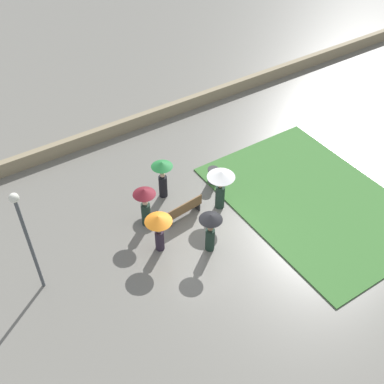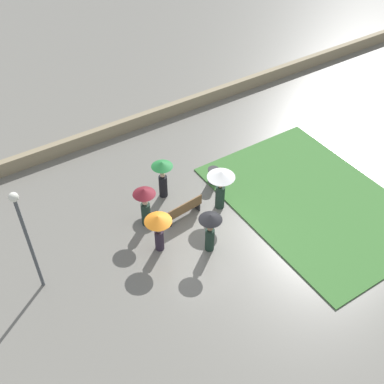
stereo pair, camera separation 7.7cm
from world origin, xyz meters
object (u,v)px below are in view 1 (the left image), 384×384
at_px(crowd_person_maroon, 145,202).
at_px(crowd_person_orange, 159,225).
at_px(trash_bin, 213,176).
at_px(crowd_person_green, 162,174).
at_px(crowd_person_black, 210,227).
at_px(crowd_person_white, 221,182).
at_px(lamp_post, 25,231).
at_px(park_bench, 184,209).

distance_m(crowd_person_maroon, crowd_person_orange, 1.49).
bearing_deg(trash_bin, crowd_person_orange, 27.55).
distance_m(crowd_person_green, crowd_person_black, 3.65).
bearing_deg(trash_bin, crowd_person_white, 65.48).
bearing_deg(lamp_post, crowd_person_orange, 169.98).
relative_size(crowd_person_green, crowd_person_white, 0.96).
bearing_deg(park_bench, crowd_person_white, 164.59).
distance_m(crowd_person_maroon, crowd_person_white, 3.23).
height_order(park_bench, crowd_person_green, crowd_person_green).
relative_size(crowd_person_orange, crowd_person_black, 0.95).
relative_size(crowd_person_maroon, crowd_person_green, 1.02).
bearing_deg(crowd_person_black, park_bench, 123.66).
relative_size(park_bench, lamp_post, 0.38).
bearing_deg(crowd_person_orange, crowd_person_white, 73.29).
bearing_deg(crowd_person_white, trash_bin, -59.32).
xyz_separation_m(crowd_person_green, crowd_person_orange, (1.67, 2.57, 0.08)).
height_order(lamp_post, trash_bin, lamp_post).
bearing_deg(crowd_person_orange, trash_bin, 89.79).
bearing_deg(crowd_person_maroon, crowd_person_white, -20.51).
bearing_deg(crowd_person_maroon, lamp_post, -177.68).
relative_size(trash_bin, crowd_person_black, 0.43).
bearing_deg(crowd_person_white, lamp_post, 54.17).
xyz_separation_m(lamp_post, crowd_person_maroon, (-4.71, -0.68, -1.66)).
xyz_separation_m(lamp_post, trash_bin, (-8.49, -1.29, -2.52)).
height_order(crowd_person_green, crowd_person_white, crowd_person_white).
relative_size(crowd_person_green, crowd_person_black, 1.00).
height_order(park_bench, crowd_person_white, crowd_person_white).
xyz_separation_m(park_bench, lamp_post, (6.20, 0.14, 2.46)).
bearing_deg(park_bench, crowd_person_black, 82.00).
relative_size(park_bench, crowd_person_maroon, 0.90).
relative_size(crowd_person_maroon, crowd_person_white, 0.98).
bearing_deg(crowd_person_white, park_bench, 45.58).
height_order(crowd_person_maroon, crowd_person_black, crowd_person_maroon).
bearing_deg(crowd_person_orange, park_bench, 90.86).
relative_size(lamp_post, crowd_person_black, 2.44).
bearing_deg(park_bench, trash_bin, -159.04).
bearing_deg(crowd_person_maroon, trash_bin, 3.40).
distance_m(park_bench, crowd_person_black, 2.15).
height_order(crowd_person_orange, crowd_person_black, crowd_person_black).
xyz_separation_m(crowd_person_green, crowd_person_black, (0.05, 3.65, 0.01)).
bearing_deg(crowd_person_maroon, crowd_person_green, 31.29).
distance_m(crowd_person_orange, crowd_person_white, 3.41).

